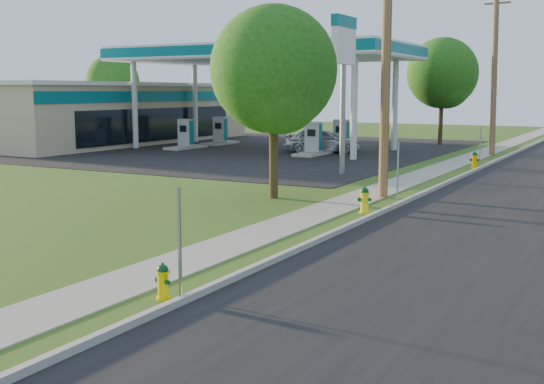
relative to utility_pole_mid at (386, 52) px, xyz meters
The scene contains 23 objects.
road 9.97m from the utility_pole_mid, 53.92° to the right, with size 8.00×120.00×0.02m, color black.
curb 8.60m from the utility_pole_mid, 81.07° to the right, with size 0.15×120.00×0.15m, color #A8A59A.
sidewalk 8.59m from the utility_pole_mid, 95.31° to the right, with size 1.50×120.00×0.03m, color gray.
forecourt 22.06m from the utility_pole_mid, 135.75° to the left, with size 26.00×28.00×0.02m, color black.
utility_pole_mid is the anchor object (origin of this frame).
utility_pole_far 18.00m from the utility_pole_mid, 90.00° to the left, with size 1.40×0.32×9.50m.
sign_post_near 13.42m from the utility_pole_mid, 86.20° to the right, with size 0.05×0.04×2.00m, color gray.
sign_post_mid 4.17m from the utility_pole_mid, 49.64° to the right, with size 0.05×0.04×2.00m, color gray.
sign_post_far 11.91m from the utility_pole_mid, 85.66° to the left, with size 0.05×0.04×2.00m, color gray.
gas_canopy 20.14m from the utility_pole_mid, 131.78° to the left, with size 18.18×9.18×6.40m.
fuel_pump_nw 22.52m from the utility_pole_mid, 144.01° to the left, with size 1.20×3.20×1.90m.
fuel_pump_ne 16.31m from the utility_pole_mid, 124.40° to the left, with size 1.20×3.20×1.90m.
fuel_pump_sw 25.05m from the utility_pole_mid, 136.48° to the left, with size 1.20×3.20×1.90m.
fuel_pump_se 19.65m from the utility_pole_mid, 117.63° to the left, with size 1.20×3.20×1.90m.
convenience_store 30.48m from the utility_pole_mid, 150.38° to the left, with size 10.40×22.40×4.25m.
price_pylon 6.76m from the utility_pole_mid, 125.34° to the left, with size 0.34×2.04×6.85m.
tree_verge 3.82m from the utility_pole_mid, 147.63° to the right, with size 4.30×4.30×6.52m.
tree_lot 24.58m from the utility_pole_mid, 100.66° to the left, with size 4.79×4.79×7.26m.
tree_back 38.10m from the utility_pole_mid, 145.66° to the left, with size 4.40×4.40×6.66m.
hydrant_near 13.82m from the utility_pole_mid, 87.26° to the right, with size 0.35×0.31×0.67m.
hydrant_mid 5.59m from the utility_pole_mid, 79.92° to the right, with size 0.42×0.38×0.82m.
hydrant_far 11.45m from the utility_pole_mid, 85.86° to the left, with size 0.43×0.38×0.83m.
car_silver 17.85m from the utility_pole_mid, 121.96° to the left, with size 1.77×4.39×1.50m, color silver.
Camera 1 is at (7.35, -5.24, 3.65)m, focal length 45.00 mm.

